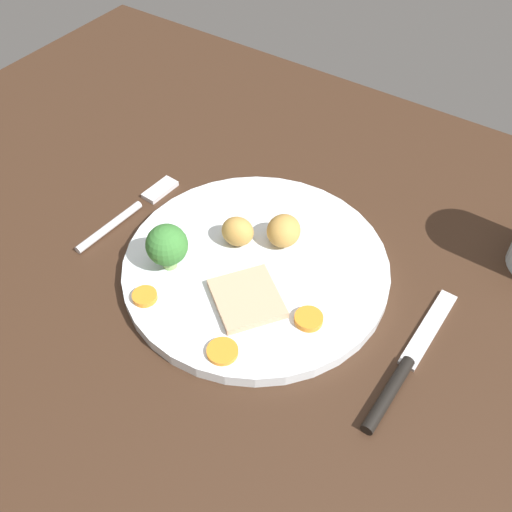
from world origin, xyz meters
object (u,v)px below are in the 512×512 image
(carrot_coin_front, at_px, (226,354))
(fork, at_px, (131,211))
(dinner_plate, at_px, (256,267))
(roast_potato_left, at_px, (284,231))
(carrot_coin_side, at_px, (309,319))
(broccoli_floret, at_px, (167,246))
(knife, at_px, (404,368))
(roast_potato_right, at_px, (238,231))
(meat_slice_main, at_px, (247,298))
(carrot_coin_back, at_px, (145,296))

(carrot_coin_front, bearing_deg, fork, 154.17)
(dinner_plate, bearing_deg, roast_potato_left, 79.82)
(carrot_coin_side, relative_size, broccoli_floret, 0.53)
(dinner_plate, relative_size, knife, 1.52)
(roast_potato_right, xyz_separation_m, broccoli_floret, (-0.04, -0.07, 0.01))
(roast_potato_right, xyz_separation_m, carrot_coin_side, (0.12, -0.05, -0.01))
(meat_slice_main, bearing_deg, carrot_coin_front, -71.86)
(broccoli_floret, bearing_deg, dinner_plate, 36.74)
(dinner_plate, height_order, knife, dinner_plate)
(carrot_coin_back, xyz_separation_m, broccoli_floret, (-0.01, 0.05, 0.03))
(dinner_plate, xyz_separation_m, carrot_coin_front, (0.04, -0.11, 0.01))
(carrot_coin_front, height_order, fork, carrot_coin_front)
(roast_potato_right, height_order, carrot_coin_front, roast_potato_right)
(dinner_plate, xyz_separation_m, knife, (0.18, -0.03, -0.00))
(roast_potato_left, height_order, carrot_coin_side, roast_potato_left)
(knife, bearing_deg, carrot_coin_front, 121.94)
(meat_slice_main, xyz_separation_m, carrot_coin_back, (-0.09, -0.05, -0.00))
(carrot_coin_side, bearing_deg, knife, 5.47)
(dinner_plate, relative_size, meat_slice_main, 4.15)
(carrot_coin_back, bearing_deg, carrot_coin_side, 24.22)
(dinner_plate, bearing_deg, fork, -177.71)
(meat_slice_main, distance_m, knife, 0.16)
(dinner_plate, bearing_deg, knife, -7.94)
(fork, bearing_deg, dinner_plate, -84.31)
(carrot_coin_back, bearing_deg, roast_potato_right, 74.70)
(meat_slice_main, relative_size, carrot_coin_front, 2.29)
(roast_potato_left, height_order, fork, roast_potato_left)
(dinner_plate, xyz_separation_m, fork, (-0.17, -0.01, -0.00))
(dinner_plate, distance_m, meat_slice_main, 0.05)
(carrot_coin_front, distance_m, carrot_coin_side, 0.09)
(roast_potato_right, height_order, carrot_coin_side, roast_potato_right)
(dinner_plate, distance_m, roast_potato_left, 0.05)
(dinner_plate, distance_m, carrot_coin_back, 0.12)
(carrot_coin_side, distance_m, knife, 0.10)
(carrot_coin_front, distance_m, fork, 0.24)
(broccoli_floret, bearing_deg, carrot_coin_side, 6.94)
(roast_potato_right, distance_m, fork, 0.14)
(carrot_coin_side, bearing_deg, roast_potato_right, 157.60)
(roast_potato_right, distance_m, carrot_coin_back, 0.12)
(roast_potato_right, bearing_deg, dinner_plate, -22.56)
(dinner_plate, height_order, roast_potato_left, roast_potato_left)
(dinner_plate, xyz_separation_m, roast_potato_left, (0.01, 0.04, 0.02))
(carrot_coin_front, distance_m, knife, 0.16)
(meat_slice_main, relative_size, roast_potato_right, 1.92)
(meat_slice_main, relative_size, broccoli_floret, 1.28)
(dinner_plate, relative_size, carrot_coin_side, 10.09)
(roast_potato_left, height_order, carrot_coin_front, roast_potato_left)
(roast_potato_left, bearing_deg, roast_potato_right, -145.37)
(carrot_coin_front, xyz_separation_m, broccoli_floret, (-0.11, 0.06, 0.03))
(roast_potato_right, xyz_separation_m, carrot_coin_back, (-0.03, -0.12, -0.01))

